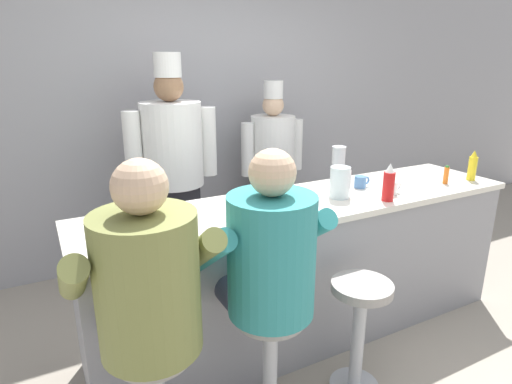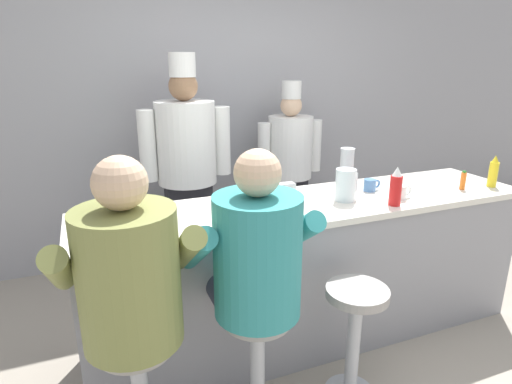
{
  "view_description": "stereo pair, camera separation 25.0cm",
  "coord_description": "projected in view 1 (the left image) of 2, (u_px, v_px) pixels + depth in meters",
  "views": [
    {
      "loc": [
        -1.53,
        -1.8,
        1.83
      ],
      "look_at": [
        -0.42,
        0.31,
        1.09
      ],
      "focal_mm": 30.0,
      "sensor_mm": 36.0,
      "label": 1
    },
    {
      "loc": [
        -1.3,
        -1.9,
        1.83
      ],
      "look_at": [
        -0.42,
        0.31,
        1.09
      ],
      "focal_mm": 30.0,
      "sensor_mm": 36.0,
      "label": 2
    }
  ],
  "objects": [
    {
      "name": "ground_plane",
      "position": [
        336.0,
        357.0,
        2.74
      ],
      "size": [
        20.0,
        20.0,
        0.0
      ],
      "primitive_type": "plane",
      "color": "#9E9384"
    },
    {
      "name": "wall_back",
      "position": [
        212.0,
        112.0,
        4.03
      ],
      "size": [
        10.0,
        0.06,
        2.7
      ],
      "color": "#99999E",
      "rests_on": "ground_plane"
    },
    {
      "name": "diner_counter",
      "position": [
        308.0,
        267.0,
        2.89
      ],
      "size": [
        2.96,
        0.69,
        0.97
      ],
      "color": "gray",
      "rests_on": "ground_plane"
    },
    {
      "name": "ketchup_bottle_red",
      "position": [
        389.0,
        183.0,
        2.69
      ],
      "size": [
        0.07,
        0.07,
        0.25
      ],
      "color": "red",
      "rests_on": "diner_counter"
    },
    {
      "name": "mustard_bottle_yellow",
      "position": [
        473.0,
        166.0,
        3.16
      ],
      "size": [
        0.06,
        0.06,
        0.22
      ],
      "color": "yellow",
      "rests_on": "diner_counter"
    },
    {
      "name": "hot_sauce_bottle_orange",
      "position": [
        446.0,
        175.0,
        3.08
      ],
      "size": [
        0.04,
        0.04,
        0.13
      ],
      "color": "orange",
      "rests_on": "diner_counter"
    },
    {
      "name": "water_pitcher_clear",
      "position": [
        340.0,
        182.0,
        2.76
      ],
      "size": [
        0.15,
        0.13,
        0.21
      ],
      "color": "silver",
      "rests_on": "diner_counter"
    },
    {
      "name": "breakfast_plate",
      "position": [
        116.0,
        247.0,
        2.02
      ],
      "size": [
        0.24,
        0.24,
        0.05
      ],
      "color": "white",
      "rests_on": "diner_counter"
    },
    {
      "name": "cereal_bowl",
      "position": [
        286.0,
        214.0,
        2.42
      ],
      "size": [
        0.17,
        0.17,
        0.05
      ],
      "color": "white",
      "rests_on": "diner_counter"
    },
    {
      "name": "coffee_mug_blue",
      "position": [
        361.0,
        182.0,
        2.99
      ],
      "size": [
        0.13,
        0.08,
        0.08
      ],
      "color": "#4C7AB2",
      "rests_on": "diner_counter"
    },
    {
      "name": "coffee_mug_white",
      "position": [
        391.0,
        188.0,
        2.84
      ],
      "size": [
        0.14,
        0.09,
        0.09
      ],
      "color": "white",
      "rests_on": "diner_counter"
    },
    {
      "name": "cup_stack_steel",
      "position": [
        338.0,
        168.0,
        2.94
      ],
      "size": [
        0.1,
        0.1,
        0.3
      ],
      "color": "#B7BABF",
      "rests_on": "diner_counter"
    },
    {
      "name": "napkin_dispenser_chrome",
      "position": [
        284.0,
        194.0,
        2.62
      ],
      "size": [
        0.11,
        0.07,
        0.15
      ],
      "color": "silver",
      "rests_on": "diner_counter"
    },
    {
      "name": "diner_seated_olive",
      "position": [
        146.0,
        289.0,
        1.75
      ],
      "size": [
        0.63,
        0.63,
        1.48
      ],
      "color": "#B2B5BA",
      "rests_on": "ground_plane"
    },
    {
      "name": "diner_seated_teal",
      "position": [
        268.0,
        262.0,
        2.0
      ],
      "size": [
        0.62,
        0.61,
        1.47
      ],
      "color": "#B2B5BA",
      "rests_on": "ground_plane"
    },
    {
      "name": "empty_stool_round",
      "position": [
        359.0,
        319.0,
        2.36
      ],
      "size": [
        0.33,
        0.33,
        0.68
      ],
      "color": "#B2B5BA",
      "rests_on": "ground_plane"
    },
    {
      "name": "cook_in_whites_near",
      "position": [
        173.0,
        164.0,
        3.38
      ],
      "size": [
        0.73,
        0.47,
        1.88
      ],
      "color": "#232328",
      "rests_on": "ground_plane"
    },
    {
      "name": "cook_in_whites_far",
      "position": [
        272.0,
        161.0,
        4.04
      ],
      "size": [
        0.64,
        0.41,
        1.65
      ],
      "color": "#232328",
      "rests_on": "ground_plane"
    }
  ]
}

